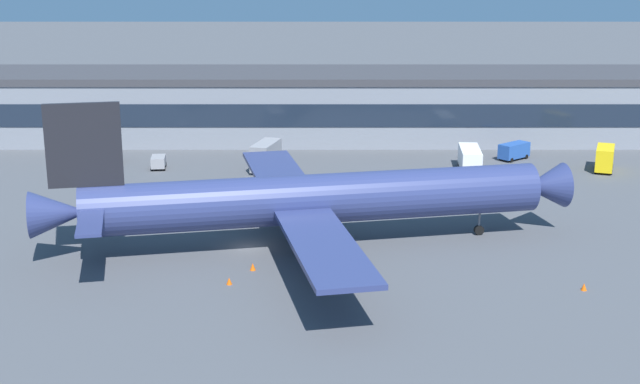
# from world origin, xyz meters

# --- Properties ---
(ground_plane) EXTENTS (600.00, 600.00, 0.00)m
(ground_plane) POSITION_xyz_m (0.00, 0.00, 0.00)
(ground_plane) COLOR #4C4F54
(terminal_building) EXTENTS (158.83, 18.67, 11.40)m
(terminal_building) POSITION_xyz_m (0.00, 57.13, 5.72)
(terminal_building) COLOR gray
(terminal_building) RESTS_ON ground_plane
(airliner) EXTENTS (58.49, 50.38, 16.67)m
(airliner) POSITION_xyz_m (6.63, 0.46, 5.33)
(airliner) COLOR navy
(airliner) RESTS_ON ground_plane
(catering_truck) EXTENTS (4.41, 7.63, 4.15)m
(catering_truck) POSITION_xyz_m (0.01, 34.37, 2.29)
(catering_truck) COLOR gray
(catering_truck) RESTS_ON ground_plane
(pushback_tractor) EXTENTS (5.42, 4.17, 1.75)m
(pushback_tractor) POSITION_xyz_m (-24.71, 38.56, 1.05)
(pushback_tractor) COLOR black
(pushback_tractor) RESTS_ON ground_plane
(crew_van) EXTENTS (5.40, 5.03, 2.55)m
(crew_van) POSITION_xyz_m (37.76, 41.21, 1.46)
(crew_van) COLOR #2651A5
(crew_van) RESTS_ON ground_plane
(stair_truck) EXTENTS (4.26, 6.46, 3.55)m
(stair_truck) POSITION_xyz_m (49.52, 34.08, 1.98)
(stair_truck) COLOR yellow
(stair_truck) RESTS_ON ground_plane
(fuel_truck) EXTENTS (3.40, 8.58, 3.35)m
(fuel_truck) POSITION_xyz_m (29.86, 34.29, 1.88)
(fuel_truck) COLOR white
(fuel_truck) RESTS_ON ground_plane
(baggage_tug) EXTENTS (2.42, 3.79, 1.85)m
(baggage_tug) POSITION_xyz_m (-15.91, 35.50, 1.09)
(baggage_tug) COLOR gray
(baggage_tug) RESTS_ON ground_plane
(traffic_cone_0) EXTENTS (0.56, 0.56, 0.70)m
(traffic_cone_0) POSITION_xyz_m (-0.87, -10.87, 0.35)
(traffic_cone_0) COLOR #F2590C
(traffic_cone_0) RESTS_ON ground_plane
(traffic_cone_1) EXTENTS (0.57, 0.57, 0.72)m
(traffic_cone_1) POSITION_xyz_m (33.18, -12.39, 0.36)
(traffic_cone_1) COLOR #F2590C
(traffic_cone_1) RESTS_ON ground_plane
(traffic_cone_2) EXTENTS (0.60, 0.60, 0.75)m
(traffic_cone_2) POSITION_xyz_m (1.14, -6.96, 0.37)
(traffic_cone_2) COLOR #F2590C
(traffic_cone_2) RESTS_ON ground_plane
(traffic_cone_3) EXTENTS (0.44, 0.44, 0.55)m
(traffic_cone_3) POSITION_xyz_m (8.67, -10.71, 0.28)
(traffic_cone_3) COLOR #F2590C
(traffic_cone_3) RESTS_ON ground_plane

